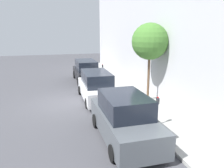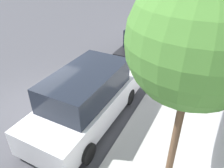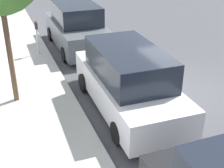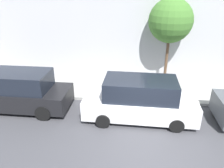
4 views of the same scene
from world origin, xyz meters
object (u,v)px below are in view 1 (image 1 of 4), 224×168
(fire_hydrant, at_px, (95,70))
(street_tree, at_px, (150,42))
(parked_minivan_third, at_px, (86,71))
(parked_minivan_second, at_px, (96,86))
(parking_meter_near, at_px, (157,108))
(parked_suv_nearest, at_px, (124,118))
(parking_meter_far, at_px, (103,70))

(fire_hydrant, bearing_deg, street_tree, -82.15)
(parked_minivan_third, bearing_deg, parked_minivan_second, -92.73)
(parked_minivan_second, height_order, parking_meter_near, parked_minivan_second)
(parked_minivan_second, xyz_separation_m, street_tree, (3.08, -1.44, 2.96))
(parked_minivan_third, bearing_deg, parking_meter_near, -82.03)
(fire_hydrant, bearing_deg, parked_suv_nearest, -96.94)
(parking_meter_far, relative_size, fire_hydrant, 1.97)
(parked_minivan_second, xyz_separation_m, fire_hydrant, (1.71, 8.55, -0.43))
(parked_suv_nearest, height_order, parked_minivan_second, parked_suv_nearest)
(parked_minivan_third, xyz_separation_m, street_tree, (2.81, -7.21, 2.96))
(parked_suv_nearest, bearing_deg, street_tree, 53.97)
(parked_minivan_second, relative_size, street_tree, 1.01)
(parking_meter_near, height_order, parking_meter_far, parking_meter_near)
(parked_minivan_second, distance_m, street_tree, 4.51)
(parked_suv_nearest, xyz_separation_m, parking_meter_near, (1.84, 0.57, 0.08))
(parking_meter_near, bearing_deg, street_tree, 71.00)
(parked_minivan_second, distance_m, fire_hydrant, 8.73)
(fire_hydrant, bearing_deg, parking_meter_far, -88.03)
(parking_meter_near, distance_m, parking_meter_far, 10.80)
(parked_minivan_third, height_order, fire_hydrant, parked_minivan_third)
(parked_minivan_third, relative_size, fire_hydrant, 7.12)
(parked_suv_nearest, distance_m, parked_minivan_third, 11.50)
(parking_meter_far, xyz_separation_m, street_tree, (1.28, -7.09, 2.90))
(parking_meter_far, distance_m, fire_hydrant, 2.95)
(parking_meter_near, bearing_deg, parked_minivan_second, 109.31)
(parked_minivan_second, height_order, fire_hydrant, parked_minivan_second)
(street_tree, bearing_deg, parked_minivan_third, 111.27)
(parked_minivan_second, distance_m, parking_meter_near, 5.46)
(street_tree, distance_m, fire_hydrant, 10.64)
(parking_meter_far, xyz_separation_m, fire_hydrant, (-0.10, 2.90, -0.49))
(parking_meter_near, bearing_deg, parked_minivan_third, 97.97)
(parking_meter_far, height_order, fire_hydrant, parking_meter_far)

